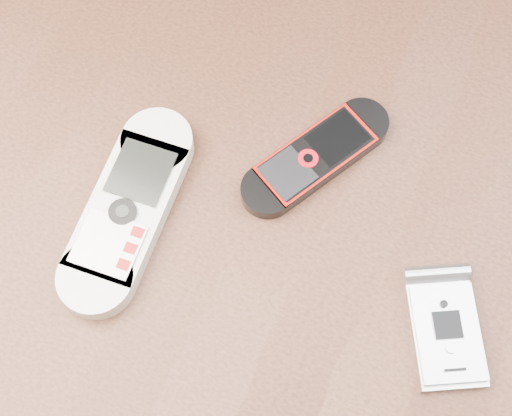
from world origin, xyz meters
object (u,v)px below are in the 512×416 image
object	(u,v)px
table	(251,253)
motorola_razr	(446,330)
nokia_white	(128,209)
nokia_black_red	(316,157)

from	to	relation	value
table	motorola_razr	size ratio (longest dim) A/B	12.85
nokia_white	motorola_razr	size ratio (longest dim) A/B	1.88
table	motorola_razr	xyz separation A→B (m)	(0.17, -0.03, 0.11)
table	motorola_razr	bearing A→B (deg)	-9.62
motorola_razr	nokia_black_red	bearing A→B (deg)	118.56
nokia_white	nokia_black_red	bearing A→B (deg)	36.77
table	nokia_white	size ratio (longest dim) A/B	6.85
nokia_black_red	table	bearing A→B (deg)	-88.00
nokia_black_red	motorola_razr	size ratio (longest dim) A/B	1.49
nokia_white	nokia_black_red	size ratio (longest dim) A/B	1.26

